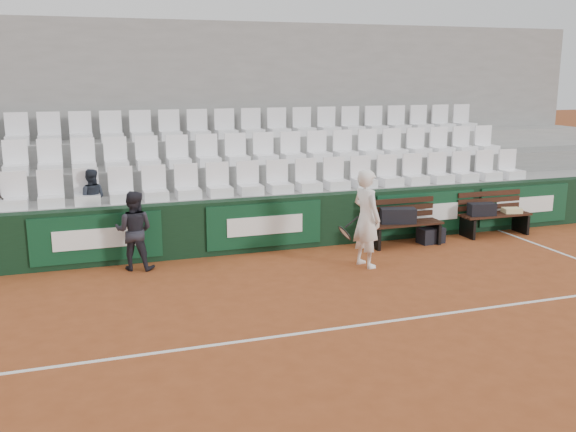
% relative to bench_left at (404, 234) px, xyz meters
% --- Properties ---
extents(ground, '(80.00, 80.00, 0.00)m').
position_rel_bench_left_xyz_m(ground, '(-2.51, -3.45, -0.23)').
color(ground, '#964721').
rests_on(ground, ground).
extents(court_baseline, '(18.00, 0.06, 0.01)m').
position_rel_bench_left_xyz_m(court_baseline, '(-2.51, -3.45, -0.22)').
color(court_baseline, white).
rests_on(court_baseline, ground).
extents(back_barrier, '(18.00, 0.34, 1.00)m').
position_rel_bench_left_xyz_m(back_barrier, '(-2.45, 0.54, 0.28)').
color(back_barrier, black).
rests_on(back_barrier, ground).
extents(grandstand_tier_front, '(18.00, 0.95, 1.00)m').
position_rel_bench_left_xyz_m(grandstand_tier_front, '(-2.51, 1.17, 0.28)').
color(grandstand_tier_front, '#979795').
rests_on(grandstand_tier_front, ground).
extents(grandstand_tier_mid, '(18.00, 0.95, 1.45)m').
position_rel_bench_left_xyz_m(grandstand_tier_mid, '(-2.51, 2.12, 0.50)').
color(grandstand_tier_mid, gray).
rests_on(grandstand_tier_mid, ground).
extents(grandstand_tier_back, '(18.00, 0.95, 1.90)m').
position_rel_bench_left_xyz_m(grandstand_tier_back, '(-2.51, 3.07, 0.72)').
color(grandstand_tier_back, '#989895').
rests_on(grandstand_tier_back, ground).
extents(grandstand_rear_wall, '(18.00, 0.30, 4.40)m').
position_rel_bench_left_xyz_m(grandstand_rear_wall, '(-2.51, 3.70, 1.98)').
color(grandstand_rear_wall, gray).
rests_on(grandstand_rear_wall, ground).
extents(seat_row_front, '(11.90, 0.44, 0.63)m').
position_rel_bench_left_xyz_m(seat_row_front, '(-2.51, 1.00, 1.09)').
color(seat_row_front, white).
rests_on(seat_row_front, grandstand_tier_front).
extents(seat_row_mid, '(11.90, 0.44, 0.63)m').
position_rel_bench_left_xyz_m(seat_row_mid, '(-2.51, 1.95, 1.54)').
color(seat_row_mid, white).
rests_on(seat_row_mid, grandstand_tier_mid).
extents(seat_row_back, '(11.90, 0.44, 0.63)m').
position_rel_bench_left_xyz_m(seat_row_back, '(-2.51, 2.90, 1.99)').
color(seat_row_back, white).
rests_on(seat_row_back, grandstand_tier_back).
extents(bench_left, '(1.50, 0.56, 0.45)m').
position_rel_bench_left_xyz_m(bench_left, '(0.00, 0.00, 0.00)').
color(bench_left, black).
rests_on(bench_left, ground).
extents(bench_right, '(1.50, 0.56, 0.45)m').
position_rel_bench_left_xyz_m(bench_right, '(2.16, 0.10, 0.00)').
color(bench_right, '#371A10').
rests_on(bench_right, ground).
extents(sports_bag_left, '(0.73, 0.47, 0.29)m').
position_rel_bench_left_xyz_m(sports_bag_left, '(-0.15, 0.01, 0.37)').
color(sports_bag_left, black).
rests_on(sports_bag_left, bench_left).
extents(sports_bag_right, '(0.57, 0.33, 0.25)m').
position_rel_bench_left_xyz_m(sports_bag_right, '(1.79, 0.06, 0.35)').
color(sports_bag_right, black).
rests_on(sports_bag_right, bench_right).
extents(towel, '(0.41, 0.33, 0.10)m').
position_rel_bench_left_xyz_m(towel, '(2.53, 0.07, 0.28)').
color(towel, beige).
rests_on(towel, bench_right).
extents(sports_bag_ground, '(0.53, 0.36, 0.30)m').
position_rel_bench_left_xyz_m(sports_bag_ground, '(0.58, -0.03, -0.07)').
color(sports_bag_ground, black).
rests_on(sports_bag_ground, ground).
extents(water_bottle_near, '(0.07, 0.07, 0.25)m').
position_rel_bench_left_xyz_m(water_bottle_near, '(-0.75, 0.07, -0.10)').
color(water_bottle_near, silver).
rests_on(water_bottle_near, ground).
extents(water_bottle_far, '(0.07, 0.07, 0.27)m').
position_rel_bench_left_xyz_m(water_bottle_far, '(0.60, -0.13, -0.09)').
color(water_bottle_far, silver).
rests_on(water_bottle_far, ground).
extents(tennis_player, '(0.77, 0.70, 1.70)m').
position_rel_bench_left_xyz_m(tennis_player, '(-1.32, -1.02, 0.62)').
color(tennis_player, white).
rests_on(tennis_player, ground).
extents(ball_kid, '(0.80, 0.72, 1.36)m').
position_rel_bench_left_xyz_m(ball_kid, '(-5.12, 0.08, 0.45)').
color(ball_kid, black).
rests_on(ball_kid, ground).
extents(spectator_c, '(0.58, 0.49, 1.07)m').
position_rel_bench_left_xyz_m(spectator_c, '(-5.75, 1.05, 1.31)').
color(spectator_c, '#1E232D').
rests_on(spectator_c, grandstand_tier_front).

